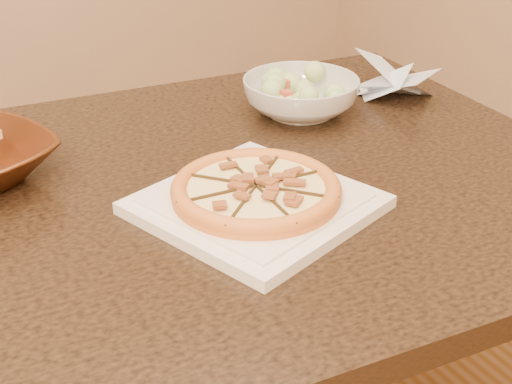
{
  "coord_description": "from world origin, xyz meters",
  "views": [
    {
      "loc": [
        -0.11,
        -0.98,
        1.26
      ],
      "look_at": [
        0.32,
        -0.19,
        0.78
      ],
      "focal_mm": 50.0,
      "sensor_mm": 36.0,
      "label": 1
    }
  ],
  "objects_px": {
    "plate": "(256,204)",
    "dining_table": "(150,250)",
    "pizza": "(256,190)",
    "salad_bowl": "(301,96)"
  },
  "relations": [
    {
      "from": "dining_table",
      "to": "pizza",
      "type": "xyz_separation_m",
      "value": [
        0.12,
        -0.12,
        0.13
      ]
    },
    {
      "from": "pizza",
      "to": "salad_bowl",
      "type": "distance_m",
      "value": 0.39
    },
    {
      "from": "salad_bowl",
      "to": "pizza",
      "type": "bearing_deg",
      "value": -131.47
    },
    {
      "from": "plate",
      "to": "pizza",
      "type": "relative_size",
      "value": 1.51
    },
    {
      "from": "plate",
      "to": "pizza",
      "type": "height_order",
      "value": "pizza"
    },
    {
      "from": "dining_table",
      "to": "salad_bowl",
      "type": "height_order",
      "value": "salad_bowl"
    },
    {
      "from": "dining_table",
      "to": "pizza",
      "type": "distance_m",
      "value": 0.22
    },
    {
      "from": "plate",
      "to": "dining_table",
      "type": "bearing_deg",
      "value": 134.86
    },
    {
      "from": "salad_bowl",
      "to": "plate",
      "type": "bearing_deg",
      "value": -131.46
    },
    {
      "from": "dining_table",
      "to": "plate",
      "type": "xyz_separation_m",
      "value": [
        0.12,
        -0.12,
        0.11
      ]
    }
  ]
}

